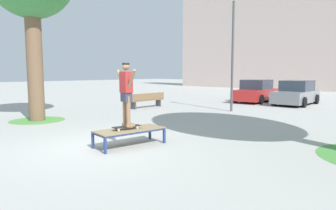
% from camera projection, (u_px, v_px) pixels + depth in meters
% --- Properties ---
extents(ground_plane, '(120.00, 120.00, 0.00)m').
position_uv_depth(ground_plane, '(98.00, 147.00, 8.01)').
color(ground_plane, '#A8A8A3').
extents(skate_box, '(0.99, 1.98, 0.46)m').
position_uv_depth(skate_box, '(130.00, 131.00, 8.17)').
color(skate_box, navy).
rests_on(skate_box, ground).
extents(skateboard, '(0.34, 0.82, 0.09)m').
position_uv_depth(skateboard, '(127.00, 127.00, 8.10)').
color(skateboard, black).
rests_on(skateboard, skate_box).
extents(skater, '(1.00, 0.34, 1.69)m').
position_uv_depth(skater, '(126.00, 90.00, 7.99)').
color(skater, '#8E6647').
rests_on(skater, skateboard).
extents(grass_patch_near_left, '(2.20, 2.20, 0.01)m').
position_uv_depth(grass_patch_near_left, '(38.00, 120.00, 12.52)').
color(grass_patch_near_left, '#519342').
rests_on(grass_patch_near_left, ground).
extents(car_red, '(2.28, 4.37, 1.50)m').
position_uv_depth(car_red, '(256.00, 92.00, 20.36)').
color(car_red, red).
rests_on(car_red, ground).
extents(car_grey, '(2.12, 4.30, 1.50)m').
position_uv_depth(car_grey, '(296.00, 93.00, 18.57)').
color(car_grey, slate).
rests_on(car_grey, ground).
extents(park_bench, '(0.48, 2.41, 0.83)m').
position_uv_depth(park_bench, '(147.00, 100.00, 16.94)').
color(park_bench, brown).
rests_on(park_bench, ground).
extents(light_post, '(0.36, 0.36, 5.83)m').
position_uv_depth(light_post, '(233.00, 36.00, 15.05)').
color(light_post, '#4C4C51').
rests_on(light_post, ground).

